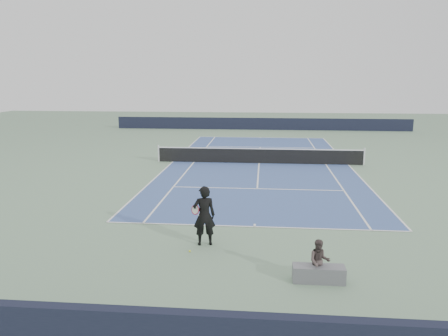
# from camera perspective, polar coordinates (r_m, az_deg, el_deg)

# --- Properties ---
(ground) EXTENTS (80.00, 80.00, 0.00)m
(ground) POSITION_cam_1_polar(r_m,az_deg,el_deg) (27.41, 4.60, 0.61)
(ground) COLOR slate
(court_surface) EXTENTS (10.97, 23.77, 0.01)m
(court_surface) POSITION_cam_1_polar(r_m,az_deg,el_deg) (27.40, 4.60, 0.62)
(court_surface) COLOR #3B548D
(court_surface) RESTS_ON ground
(tennis_net) EXTENTS (12.90, 0.10, 1.07)m
(tennis_net) POSITION_cam_1_polar(r_m,az_deg,el_deg) (27.31, 4.62, 1.65)
(tennis_net) COLOR silver
(tennis_net) RESTS_ON ground
(windscreen_far) EXTENTS (30.00, 0.25, 1.20)m
(windscreen_far) POSITION_cam_1_polar(r_m,az_deg,el_deg) (45.02, 4.92, 5.77)
(windscreen_far) COLOR black
(windscreen_far) RESTS_ON ground
(tennis_player) EXTENTS (0.87, 0.67, 1.95)m
(tennis_player) POSITION_cam_1_polar(r_m,az_deg,el_deg) (14.00, -2.60, -6.23)
(tennis_player) COLOR black
(tennis_player) RESTS_ON ground
(tennis_ball) EXTENTS (0.07, 0.07, 0.07)m
(tennis_ball) POSITION_cam_1_polar(r_m,az_deg,el_deg) (13.77, -4.51, -10.76)
(tennis_ball) COLOR yellow
(tennis_ball) RESTS_ON ground
(spectator_bench) EXTENTS (1.38, 0.47, 1.17)m
(spectator_bench) POSITION_cam_1_polar(r_m,az_deg,el_deg) (12.02, 12.30, -12.54)
(spectator_bench) COLOR slate
(spectator_bench) RESTS_ON ground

